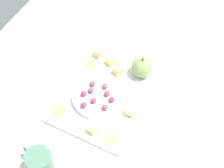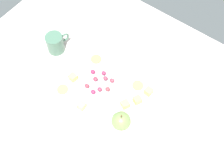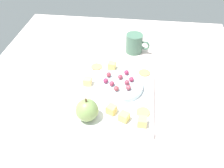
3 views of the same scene
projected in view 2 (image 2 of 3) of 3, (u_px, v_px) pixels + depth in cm
name	position (u px, v px, depth cm)	size (l,w,h in cm)	color
table	(110.00, 104.00, 112.77)	(124.30, 97.57, 4.82)	silver
platter	(105.00, 93.00, 111.42)	(32.53, 25.21, 1.70)	white
serving_dish	(102.00, 85.00, 111.14)	(15.43, 15.43, 1.82)	silver
apple_whole	(121.00, 121.00, 101.39)	(6.74, 6.74, 6.74)	#7B9953
apple_stem	(121.00, 116.00, 97.94)	(0.50, 0.50, 1.20)	brown
cheese_cube_0	(137.00, 100.00, 107.58)	(2.67, 2.67, 2.67)	#E5D066
cheese_cube_1	(125.00, 104.00, 106.73)	(2.67, 2.67, 2.67)	#EDC469
cheese_cube_2	(149.00, 91.00, 109.31)	(2.67, 2.67, 2.67)	#F3C26A
cheese_cube_3	(81.00, 106.00, 106.45)	(2.67, 2.67, 2.67)	#F2C578
cheese_cube_4	(73.00, 77.00, 112.23)	(2.67, 2.67, 2.67)	#EFD06B
cracker_0	(96.00, 59.00, 117.66)	(4.23, 4.23, 0.40)	tan
cracker_1	(63.00, 89.00, 111.01)	(4.23, 4.23, 0.40)	tan
cracker_2	(138.00, 85.00, 111.83)	(4.23, 4.23, 0.40)	tan
grape_0	(93.00, 72.00, 111.93)	(1.88, 1.69, 1.61)	#97264B
grape_1	(87.00, 86.00, 108.87)	(1.88, 1.69, 1.73)	#9B3745
grape_2	(95.00, 79.00, 110.39)	(1.88, 1.69, 1.56)	#903244
grape_3	(106.00, 78.00, 110.43)	(1.88, 1.69, 1.77)	#92384D
grape_4	(104.00, 73.00, 111.65)	(1.88, 1.69, 1.57)	#942B4B
grape_5	(108.00, 89.00, 108.30)	(1.88, 1.69, 1.57)	#8E3B42
grape_6	(100.00, 89.00, 108.32)	(1.88, 1.69, 1.64)	#903149
grape_7	(93.00, 92.00, 107.72)	(1.88, 1.69, 1.62)	#912A4E
grape_8	(112.00, 81.00, 110.01)	(1.88, 1.69, 1.71)	#943D4E
cup	(55.00, 43.00, 118.96)	(6.88, 9.98, 7.95)	#476F59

